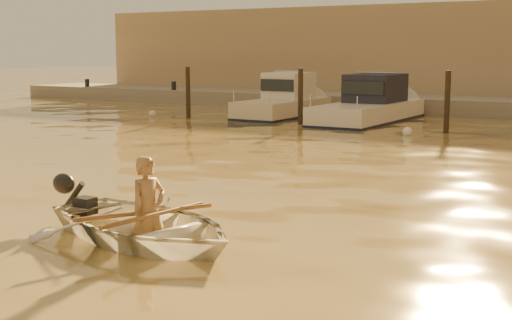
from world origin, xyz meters
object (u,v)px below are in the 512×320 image
Objects in this scene: dinghy at (144,225)px; moored_boat_1 at (283,101)px; moored_boat_2 at (369,105)px; person at (148,211)px.

dinghy is 0.57× the size of moored_boat_1.
dinghy is at bearing -66.77° from moored_boat_1.
dinghy is 17.90m from moored_boat_2.
moored_boat_2 is at bearing 25.23° from dinghy.
moored_boat_1 is at bearing 36.31° from person.
moored_boat_2 reaches higher than dinghy.
dinghy is 0.25m from person.
person is at bearing -66.53° from moored_boat_1.
person is at bearing -77.33° from moored_boat_2.
moored_boat_1 is at bearing 36.07° from dinghy.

